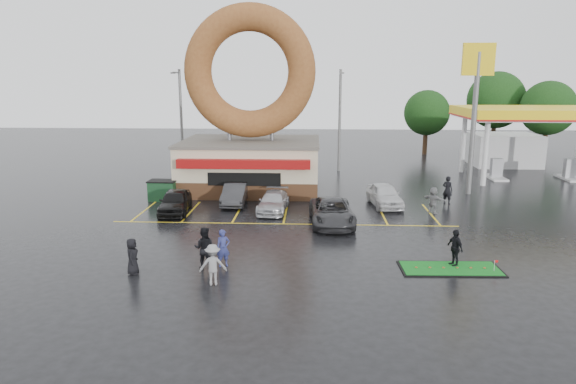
{
  "coord_description": "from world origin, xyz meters",
  "views": [
    {
      "loc": [
        1.68,
        -25.06,
        8.23
      ],
      "look_at": [
        0.34,
        2.02,
        2.2
      ],
      "focal_mm": 32.0,
      "sensor_mm": 36.0,
      "label": 1
    }
  ],
  "objects_px": {
    "donut_shop": "(251,130)",
    "putting_green": "(450,269)",
    "streetlight_left": "(181,118)",
    "car_dgrey": "(235,194)",
    "car_silver": "(273,202)",
    "car_black": "(175,201)",
    "gas_station": "(522,131)",
    "shell_sign": "(476,91)",
    "person_blue": "(223,248)",
    "person_cameraman": "(455,248)",
    "car_grey": "(332,212)",
    "dumpster": "(163,191)",
    "streetlight_mid": "(340,118)",
    "streetlight_right": "(474,118)",
    "car_white": "(385,195)"
  },
  "relations": [
    {
      "from": "car_silver",
      "to": "car_white",
      "type": "xyz_separation_m",
      "value": [
        7.19,
        1.74,
        0.12
      ]
    },
    {
      "from": "person_blue",
      "to": "dumpster",
      "type": "height_order",
      "value": "person_blue"
    },
    {
      "from": "streetlight_right",
      "to": "car_silver",
      "type": "xyz_separation_m",
      "value": [
        -16.8,
        -15.66,
        -4.17
      ]
    },
    {
      "from": "streetlight_left",
      "to": "person_cameraman",
      "type": "height_order",
      "value": "streetlight_left"
    },
    {
      "from": "car_grey",
      "to": "car_white",
      "type": "distance_m",
      "value": 5.77
    },
    {
      "from": "person_blue",
      "to": "person_cameraman",
      "type": "relative_size",
      "value": 1.0
    },
    {
      "from": "gas_station",
      "to": "shell_sign",
      "type": "xyz_separation_m",
      "value": [
        -7.0,
        -8.94,
        3.68
      ]
    },
    {
      "from": "streetlight_left",
      "to": "car_dgrey",
      "type": "xyz_separation_m",
      "value": [
        6.51,
        -11.92,
        -4.09
      ]
    },
    {
      "from": "streetlight_right",
      "to": "car_grey",
      "type": "xyz_separation_m",
      "value": [
        -13.22,
        -18.42,
        -4.06
      ]
    },
    {
      "from": "streetlight_mid",
      "to": "putting_green",
      "type": "relative_size",
      "value": 2.02
    },
    {
      "from": "person_cameraman",
      "to": "car_silver",
      "type": "bearing_deg",
      "value": -158.4
    },
    {
      "from": "donut_shop",
      "to": "car_dgrey",
      "type": "xyz_separation_m",
      "value": [
        -0.49,
        -4.97,
        -3.77
      ]
    },
    {
      "from": "donut_shop",
      "to": "putting_green",
      "type": "distance_m",
      "value": 20.12
    },
    {
      "from": "person_blue",
      "to": "person_cameraman",
      "type": "distance_m",
      "value": 10.32
    },
    {
      "from": "person_blue",
      "to": "person_cameraman",
      "type": "xyz_separation_m",
      "value": [
        10.31,
        0.52,
        0.0
      ]
    },
    {
      "from": "car_black",
      "to": "putting_green",
      "type": "bearing_deg",
      "value": -37.21
    },
    {
      "from": "streetlight_right",
      "to": "shell_sign",
      "type": "bearing_deg",
      "value": -106.83
    },
    {
      "from": "person_cameraman",
      "to": "dumpster",
      "type": "height_order",
      "value": "person_cameraman"
    },
    {
      "from": "car_grey",
      "to": "dumpster",
      "type": "distance_m",
      "value": 12.65
    },
    {
      "from": "shell_sign",
      "to": "putting_green",
      "type": "xyz_separation_m",
      "value": [
        -5.23,
        -15.44,
        -7.34
      ]
    },
    {
      "from": "car_silver",
      "to": "car_grey",
      "type": "xyz_separation_m",
      "value": [
        3.57,
        -2.76,
        0.1
      ]
    },
    {
      "from": "shell_sign",
      "to": "person_cameraman",
      "type": "distance_m",
      "value": 17.09
    },
    {
      "from": "donut_shop",
      "to": "car_black",
      "type": "xyz_separation_m",
      "value": [
        -3.88,
        -7.4,
        -3.73
      ]
    },
    {
      "from": "person_blue",
      "to": "streetlight_right",
      "type": "bearing_deg",
      "value": 29.99
    },
    {
      "from": "shell_sign",
      "to": "streetlight_left",
      "type": "height_order",
      "value": "shell_sign"
    },
    {
      "from": "car_dgrey",
      "to": "person_cameraman",
      "type": "relative_size",
      "value": 2.47
    },
    {
      "from": "streetlight_right",
      "to": "person_cameraman",
      "type": "relative_size",
      "value": 5.31
    },
    {
      "from": "streetlight_mid",
      "to": "car_dgrey",
      "type": "xyz_separation_m",
      "value": [
        -7.49,
        -12.92,
        -4.09
      ]
    },
    {
      "from": "shell_sign",
      "to": "car_silver",
      "type": "distance_m",
      "value": 16.41
    },
    {
      "from": "streetlight_left",
      "to": "car_white",
      "type": "relative_size",
      "value": 2.08
    },
    {
      "from": "shell_sign",
      "to": "car_white",
      "type": "distance_m",
      "value": 10.19
    },
    {
      "from": "gas_station",
      "to": "streetlight_right",
      "type": "height_order",
      "value": "streetlight_right"
    },
    {
      "from": "streetlight_mid",
      "to": "dumpster",
      "type": "xyz_separation_m",
      "value": [
        -12.64,
        -11.97,
        -4.13
      ]
    },
    {
      "from": "streetlight_right",
      "to": "car_silver",
      "type": "height_order",
      "value": "streetlight_right"
    },
    {
      "from": "car_black",
      "to": "car_white",
      "type": "xyz_separation_m",
      "value": [
        13.27,
        2.43,
        0.01
      ]
    },
    {
      "from": "car_white",
      "to": "person_cameraman",
      "type": "distance_m",
      "value": 11.11
    },
    {
      "from": "car_grey",
      "to": "person_blue",
      "type": "height_order",
      "value": "person_blue"
    },
    {
      "from": "car_dgrey",
      "to": "putting_green",
      "type": "bearing_deg",
      "value": -46.33
    },
    {
      "from": "car_black",
      "to": "car_grey",
      "type": "xyz_separation_m",
      "value": [
        9.66,
        -2.07,
        -0.01
      ]
    },
    {
      "from": "streetlight_left",
      "to": "car_silver",
      "type": "bearing_deg",
      "value": -56.03
    },
    {
      "from": "car_silver",
      "to": "car_black",
      "type": "bearing_deg",
      "value": -169.93
    },
    {
      "from": "streetlight_left",
      "to": "streetlight_mid",
      "type": "distance_m",
      "value": 14.04
    },
    {
      "from": "streetlight_mid",
      "to": "person_blue",
      "type": "distance_m",
      "value": 25.53
    },
    {
      "from": "streetlight_left",
      "to": "car_white",
      "type": "xyz_separation_m",
      "value": [
        16.39,
        -11.92,
        -4.04
      ]
    },
    {
      "from": "car_grey",
      "to": "dumpster",
      "type": "xyz_separation_m",
      "value": [
        -11.41,
        5.45,
        -0.07
      ]
    },
    {
      "from": "shell_sign",
      "to": "car_dgrey",
      "type": "xyz_separation_m",
      "value": [
        -16.49,
        -4.0,
        -6.69
      ]
    },
    {
      "from": "streetlight_right",
      "to": "car_black",
      "type": "height_order",
      "value": "streetlight_right"
    },
    {
      "from": "person_blue",
      "to": "car_dgrey",
      "type": "bearing_deg",
      "value": 71.71
    },
    {
      "from": "streetlight_left",
      "to": "car_black",
      "type": "xyz_separation_m",
      "value": [
        3.12,
        -14.35,
        -4.05
      ]
    },
    {
      "from": "gas_station",
      "to": "car_grey",
      "type": "relative_size",
      "value": 2.64
    }
  ]
}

